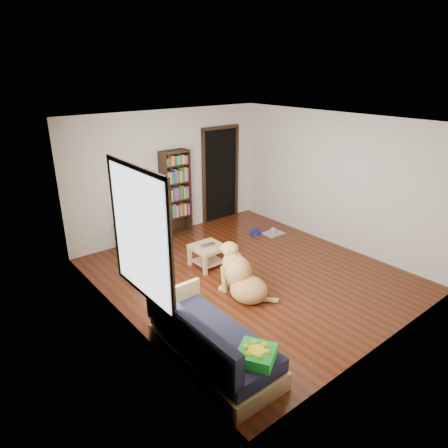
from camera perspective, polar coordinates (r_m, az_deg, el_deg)
ground at (r=7.03m, az=3.46°, el=-7.11°), size 5.00×5.00×0.00m
ceiling at (r=6.23m, az=4.00°, el=14.41°), size 5.00×5.00×0.00m
wall_back at (r=8.45m, az=-7.87°, el=7.14°), size 4.50×0.00×4.50m
wall_front at (r=5.10m, az=23.03°, el=-4.17°), size 4.50×0.00×4.50m
wall_left at (r=5.35m, az=-14.42°, el=-1.88°), size 0.00×5.00×5.00m
wall_right at (r=8.15m, az=15.55°, el=6.03°), size 0.00×5.00×5.00m
green_cushion at (r=4.52m, az=4.65°, el=-18.12°), size 0.53×0.53×0.13m
laptop at (r=7.09m, az=-2.19°, el=-3.12°), size 0.31×0.23×0.02m
dog_bowl at (r=8.66m, az=4.53°, el=-1.17°), size 0.22×0.22×0.08m
grey_rag at (r=8.70m, az=7.10°, el=-1.33°), size 0.42×0.34×0.03m
window at (r=4.86m, az=-11.94°, el=-1.50°), size 0.03×1.46×1.70m
doorway at (r=9.22m, az=-0.53°, el=7.39°), size 1.03×0.05×2.19m
tv_stand at (r=8.15m, az=-11.98°, el=-1.31°), size 0.90×0.45×0.50m
crt_tv at (r=8.00m, az=-12.31°, el=1.87°), size 0.55×0.52×0.58m
bookshelf at (r=8.42m, az=-6.92°, el=5.03°), size 0.60×0.30×1.80m
sofa at (r=4.99m, az=-2.06°, el=-16.87°), size 0.80×1.80×0.80m
coffee_table at (r=7.17m, az=-2.32°, el=-4.00°), size 0.55×0.55×0.40m
dog at (r=6.24m, az=2.49°, el=-7.64°), size 0.63×1.03×0.89m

